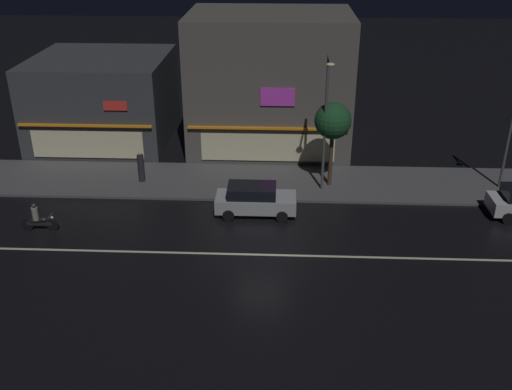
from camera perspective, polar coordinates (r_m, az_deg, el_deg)
The scene contains 11 objects.
ground_plane at distance 28.07m, azimuth 0.53°, elevation -5.85°, with size 140.00×140.00×0.00m, color black.
lane_divider_stripe at distance 28.07m, azimuth 0.53°, elevation -5.84°, with size 36.68×0.16×0.01m, color beige.
sidewalk_far at distance 35.30m, azimuth 1.02°, elevation 1.28°, with size 38.61×5.14×0.14m, color #4C4C4F.
storefront_left_block at distance 42.64m, azimuth -14.62°, elevation 9.01°, with size 9.02×8.98×5.95m.
storefront_center_block at distance 39.94m, azimuth 1.34°, elevation 10.98°, with size 10.58×8.04×9.00m.
streetlamp_west at distance 32.62m, azimuth 6.83°, elevation 7.73°, with size 0.44×1.64×7.81m.
pedestrian_on_sidewalk at distance 35.59m, azimuth -11.14°, elevation 2.64°, with size 0.40×0.40×1.88m.
street_tree at distance 33.62m, azimuth 7.51°, elevation 7.12°, with size 2.11×2.11×5.03m.
parked_car_trailing at distance 31.37m, azimuth -0.12°, elevation -0.41°, with size 4.30×1.98×1.67m.
motorcycle_lead at distance 31.85m, azimuth -20.48°, elevation -2.23°, with size 1.90×0.60×1.52m.
traffic_cone at distance 31.94m, azimuth 2.70°, elevation -1.13°, with size 0.36×0.36×0.55m, color orange.
Camera 1 is at (0.82, -23.86, 14.77)m, focal length 41.04 mm.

